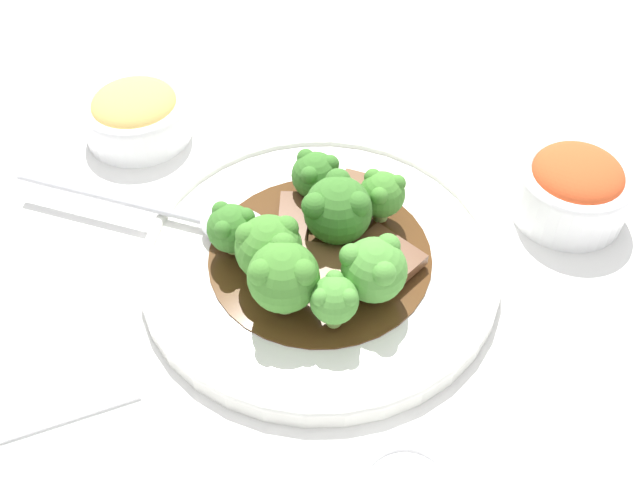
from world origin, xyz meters
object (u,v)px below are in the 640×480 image
Objects in this scene: beef_strip_0 at (320,265)px; broccoli_floret_0 at (334,299)px; beef_strip_3 at (293,226)px; broccoli_floret_3 at (338,209)px; broccoli_floret_6 at (283,276)px; broccoli_floret_1 at (315,174)px; broccoli_floret_5 at (374,269)px; serving_spoon at (209,220)px; main_plate at (320,260)px; beef_strip_2 at (387,255)px; side_bowl_kimchi at (573,187)px; side_bowl_appetizer at (136,113)px; broccoli_floret_7 at (231,228)px; beef_strip_1 at (352,200)px; broccoli_floret_2 at (270,250)px; broccoli_floret_4 at (382,194)px.

broccoli_floret_0 reaches higher than beef_strip_0.
broccoli_floret_3 reaches higher than beef_strip_3.
beef_strip_0 is at bearing -156.04° from broccoli_floret_6.
broccoli_floret_1 is 0.81× the size of broccoli_floret_5.
beef_strip_0 is at bearing 123.11° from serving_spoon.
serving_spoon is at bearing -6.92° from broccoli_floret_1.
beef_strip_2 is at bearing 143.05° from main_plate.
broccoli_floret_1 is 0.22m from side_bowl_kimchi.
side_bowl_kimchi reaches higher than side_bowl_appetizer.
broccoli_floret_1 is at bearing -116.72° from beef_strip_0.
broccoli_floret_1 is at bearing 173.08° from serving_spoon.
side_bowl_appetizer is (0.05, -0.30, -0.02)m from broccoli_floret_0.
broccoli_floret_5 is at bearing 82.76° from broccoli_floret_1.
beef_strip_0 is 0.81× the size of side_bowl_kimchi.
broccoli_floret_1 is (-0.04, -0.08, 0.02)m from beef_strip_0.
serving_spoon is (0.02, -0.10, -0.03)m from broccoli_floret_6.
main_plate is 0.07m from broccoli_floret_5.
serving_spoon is at bearing -43.52° from beef_strip_2.
broccoli_floret_7 is (0.07, -0.10, -0.01)m from broccoli_floret_5.
side_bowl_kimchi is at bearing 150.32° from broccoli_floret_1.
beef_strip_1 is 0.07m from beef_strip_2.
beef_strip_3 is at bearing -52.08° from beef_strip_2.
broccoli_floret_6 is 0.27m from side_bowl_kimchi.
broccoli_floret_0 is 0.83× the size of broccoli_floret_5.
side_bowl_appetizer is at bearing -83.97° from broccoli_floret_2.
beef_strip_3 is at bearing -136.37° from broccoli_floret_2.
broccoli_floret_6 is (0.11, 0.04, 0.01)m from broccoli_floret_4.
broccoli_floret_6 is at bearing 34.34° from main_plate.
broccoli_floret_2 reaches higher than side_bowl_appetizer.
broccoli_floret_7 is 0.04m from serving_spoon.
broccoli_floret_3 is at bearing -157.95° from main_plate.
broccoli_floret_6 is 0.62× the size of side_bowl_kimchi.
broccoli_floret_2 is at bearing 6.40° from broccoli_floret_4.
broccoli_floret_2 is at bearing -18.70° from beef_strip_2.
beef_strip_0 is 1.46× the size of broccoli_floret_5.
side_bowl_appetizer is at bearing -81.49° from broccoli_floret_0.
broccoli_floret_7 is (0.10, -0.07, 0.02)m from beef_strip_2.
broccoli_floret_7 reaches higher than side_bowl_kimchi.
beef_strip_0 is at bearing 60.13° from main_plate.
broccoli_floret_7 is at bearing -32.38° from main_plate.
beef_strip_0 is 1.27× the size of beef_strip_1.
broccoli_floret_7 is 0.20m from side_bowl_appetizer.
broccoli_floret_1 reaches higher than side_bowl_kimchi.
beef_strip_1 is 0.33× the size of serving_spoon.
broccoli_floret_0 is at bearing 11.75° from broccoli_floret_5.
broccoli_floret_3 is at bearing -96.12° from broccoli_floret_5.
serving_spoon is at bearing 91.51° from side_bowl_appetizer.
beef_strip_3 is 0.24m from side_bowl_kimchi.
beef_strip_0 is at bearing 133.22° from broccoli_floret_7.
broccoli_floret_7 is (0.09, 0.02, 0.00)m from broccoli_floret_1.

